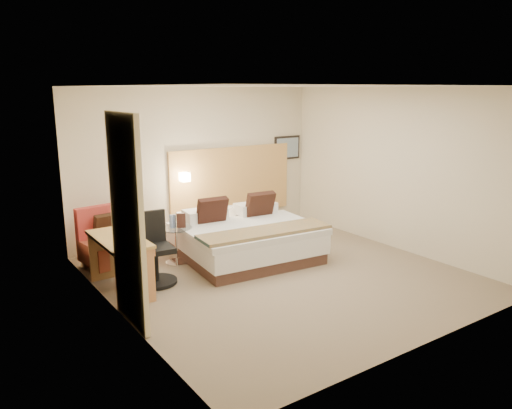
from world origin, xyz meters
TOP-DOWN VIEW (x-y plane):
  - floor at (0.00, 0.00)m, footprint 4.80×5.00m
  - ceiling at (0.00, 0.00)m, footprint 4.80×5.00m
  - wall_back at (0.00, 2.51)m, footprint 4.80×0.02m
  - wall_front at (0.00, -2.51)m, footprint 4.80×0.02m
  - wall_left at (-2.41, 0.00)m, footprint 0.02×5.00m
  - wall_right at (2.41, 0.00)m, footprint 0.02×5.00m
  - headboard_panel at (0.70, 2.47)m, footprint 2.60×0.04m
  - art_frame at (2.02, 2.48)m, footprint 0.62×0.03m
  - art_canvas at (2.02, 2.46)m, footprint 0.54×0.01m
  - lamp_arm at (-0.35, 2.42)m, footprint 0.02×0.12m
  - lamp_shade at (-0.35, 2.36)m, footprint 0.15×0.15m
  - curtain at (-2.36, -0.25)m, footprint 0.06×0.90m
  - bottle_a at (-1.09, 1.37)m, footprint 0.08×0.08m
  - bottle_b at (-1.04, 1.37)m, footprint 0.08×0.08m
  - menu_folder at (-0.96, 1.29)m, footprint 0.14×0.09m
  - bed at (0.00, 0.99)m, footprint 2.17×2.13m
  - lounge_chair at (-1.90, 1.77)m, footprint 0.97×0.88m
  - side_table at (-1.04, 1.33)m, footprint 0.65×0.65m
  - desk at (-2.11, 0.74)m, footprint 0.56×1.20m
  - desk_chair at (-1.64, 0.76)m, footprint 0.62×0.62m

SIDE VIEW (x-z plane):
  - floor at x=0.00m, z-range -0.02..0.00m
  - side_table at x=-1.04m, z-range 0.03..0.61m
  - bed at x=0.00m, z-range -0.17..0.82m
  - lounge_chair at x=-1.90m, z-range -0.09..0.83m
  - desk_chair at x=-1.64m, z-range -0.09..0.91m
  - desk at x=-2.11m, z-range 0.22..0.97m
  - bottle_a at x=-1.09m, z-range 0.57..0.78m
  - bottle_b at x=-1.04m, z-range 0.57..0.78m
  - menu_folder at x=-0.96m, z-range 0.57..0.80m
  - headboard_panel at x=0.70m, z-range 0.30..1.60m
  - lamp_arm at x=-0.35m, z-range 1.14..1.16m
  - lamp_shade at x=-0.35m, z-range 1.07..1.22m
  - curtain at x=-2.36m, z-range 0.01..2.43m
  - wall_back at x=0.00m, z-range 0.00..2.70m
  - wall_front at x=0.00m, z-range 0.00..2.70m
  - wall_left at x=-2.41m, z-range 0.00..2.70m
  - wall_right at x=2.41m, z-range 0.00..2.70m
  - art_frame at x=2.02m, z-range 1.27..1.73m
  - art_canvas at x=2.02m, z-range 1.30..1.70m
  - ceiling at x=0.00m, z-range 2.70..2.72m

